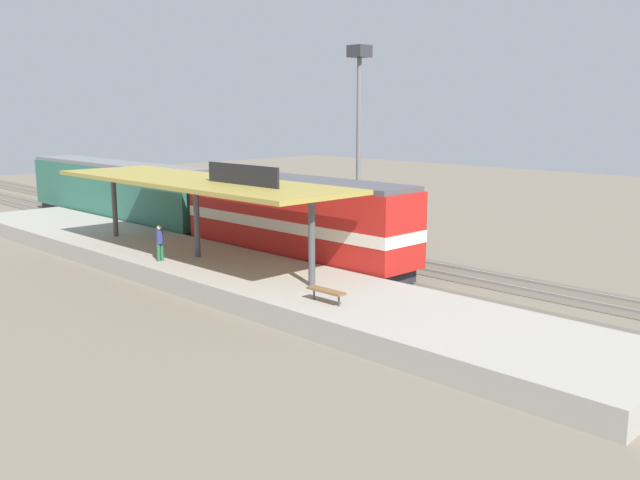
# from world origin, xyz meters

# --- Properties ---
(ground_plane) EXTENTS (120.00, 120.00, 0.00)m
(ground_plane) POSITION_xyz_m (2.00, 0.00, 0.00)
(ground_plane) COLOR #706656
(track_near) EXTENTS (3.20, 110.00, 0.16)m
(track_near) POSITION_xyz_m (0.00, 0.00, 0.03)
(track_near) COLOR #5F5649
(track_near) RESTS_ON ground
(track_far) EXTENTS (3.20, 110.00, 0.16)m
(track_far) POSITION_xyz_m (4.60, 0.00, 0.03)
(track_far) COLOR #5F5649
(track_far) RESTS_ON ground
(platform) EXTENTS (6.00, 44.00, 0.90)m
(platform) POSITION_xyz_m (-4.60, 0.00, 0.45)
(platform) COLOR #9E998E
(platform) RESTS_ON ground
(station_canopy) EXTENTS (5.20, 18.00, 4.70)m
(station_canopy) POSITION_xyz_m (-4.60, -0.09, 4.53)
(station_canopy) COLOR #47474C
(station_canopy) RESTS_ON platform
(platform_bench) EXTENTS (0.44, 1.70, 0.50)m
(platform_bench) POSITION_xyz_m (-6.00, -10.22, 1.34)
(platform_bench) COLOR #333338
(platform_bench) RESTS_ON platform
(locomotive) EXTENTS (2.93, 14.43, 4.44)m
(locomotive) POSITION_xyz_m (0.00, -2.03, 2.41)
(locomotive) COLOR #28282D
(locomotive) RESTS_ON track_near
(passenger_carriage_single) EXTENTS (2.90, 20.00, 4.24)m
(passenger_carriage_single) POSITION_xyz_m (0.00, 15.97, 2.31)
(passenger_carriage_single) COLOR #28282D
(passenger_carriage_single) RESTS_ON track_near
(freight_car) EXTENTS (2.80, 12.00, 3.54)m
(freight_car) POSITION_xyz_m (4.60, 8.96, 1.97)
(freight_car) COLOR #28282D
(freight_car) RESTS_ON track_far
(light_mast) EXTENTS (1.10, 1.10, 11.70)m
(light_mast) POSITION_xyz_m (7.80, 0.70, 8.40)
(light_mast) COLOR slate
(light_mast) RESTS_ON ground
(person_waiting) EXTENTS (0.34, 0.34, 1.71)m
(person_waiting) POSITION_xyz_m (-6.43, 0.45, 1.85)
(person_waiting) COLOR #23603D
(person_waiting) RESTS_ON platform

